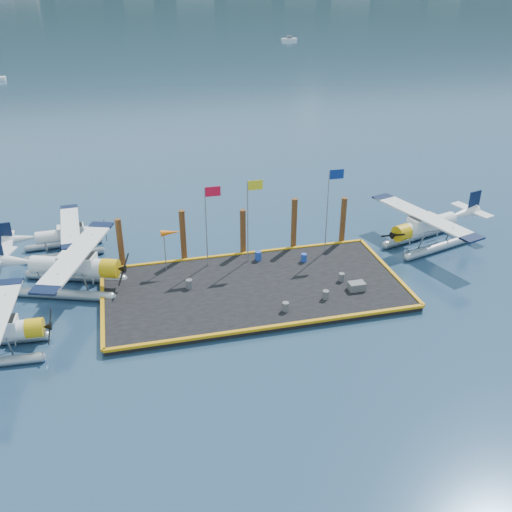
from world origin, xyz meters
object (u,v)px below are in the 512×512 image
at_px(drum_0, 189,284).
at_px(piling_4, 343,222).
at_px(flagpole_blue, 330,199).
at_px(piling_2, 243,233).
at_px(seaplane_b, 72,269).
at_px(drum_5, 258,256).
at_px(drum_2, 341,277).
at_px(flagpole_red, 209,214).
at_px(piling_3, 294,225).
at_px(crate, 357,286).
at_px(seaplane_d, 426,228).
at_px(drum_1, 326,295).
at_px(seaplane_c, 67,237).
at_px(windsock, 170,233).
at_px(drum_4, 304,258).
at_px(piling_1, 183,237).
at_px(piling_0, 121,245).
at_px(flagpole_yellow, 250,209).
at_px(drum_3, 286,307).

relative_size(drum_0, piling_4, 0.16).
relative_size(flagpole_blue, piling_2, 1.71).
distance_m(seaplane_b, drum_5, 13.11).
relative_size(drum_2, flagpole_red, 0.09).
bearing_deg(piling_3, flagpole_blue, -36.07).
distance_m(drum_2, crate, 1.48).
height_order(seaplane_d, drum_1, seaplane_d).
height_order(seaplane_c, drum_2, seaplane_c).
relative_size(drum_0, windsock, 0.20).
distance_m(drum_4, piling_1, 9.00).
distance_m(crate, piling_2, 9.73).
bearing_deg(piling_0, drum_0, -46.99).
bearing_deg(flagpole_blue, piling_4, 41.58).
distance_m(flagpole_blue, piling_0, 15.51).
relative_size(drum_0, crate, 0.57).
height_order(crate, piling_3, piling_3).
bearing_deg(drum_2, flagpole_yellow, 140.18).
bearing_deg(seaplane_c, piling_4, 75.94).
height_order(drum_0, flagpole_yellow, flagpole_yellow).
distance_m(seaplane_c, flagpole_yellow, 14.64).
xyz_separation_m(seaplane_b, piling_2, (12.30, 2.22, 0.26)).
xyz_separation_m(drum_5, piling_0, (-9.76, 1.65, 1.25)).
height_order(drum_1, flagpole_blue, flagpole_blue).
bearing_deg(seaplane_d, flagpole_yellow, 72.62).
height_order(drum_1, piling_2, piling_2).
bearing_deg(piling_2, drum_2, -47.47).
distance_m(seaplane_d, crate, 9.98).
bearing_deg(seaplane_c, drum_0, 40.68).
distance_m(seaplane_b, drum_0, 7.94).
xyz_separation_m(seaplane_d, drum_2, (-8.68, -4.31, -0.91)).
distance_m(seaplane_c, flagpole_red, 11.98).
xyz_separation_m(seaplane_c, drum_1, (16.68, -11.99, -0.62)).
relative_size(seaplane_c, piling_3, 1.98).
height_order(seaplane_d, flagpole_yellow, flagpole_yellow).
height_order(seaplane_b, drum_4, seaplane_b).
xyz_separation_m(drum_1, flagpole_red, (-6.49, 6.48, 3.70)).
bearing_deg(piling_2, flagpole_yellow, -82.79).
xyz_separation_m(drum_3, piling_2, (-0.74, 8.85, 1.20)).
distance_m(seaplane_b, windsock, 6.99).
relative_size(seaplane_d, windsock, 3.29).
bearing_deg(crate, piling_0, 153.71).
relative_size(drum_1, flagpole_yellow, 0.10).
height_order(seaplane_d, drum_2, seaplane_d).
relative_size(seaplane_b, flagpole_red, 1.74).
height_order(piling_0, piling_4, same).
bearing_deg(drum_3, seaplane_c, 137.06).
bearing_deg(windsock, seaplane_c, 143.51).
bearing_deg(piling_2, crate, -50.69).
bearing_deg(piling_4, flagpole_yellow, -168.40).
bearing_deg(flagpole_yellow, windsock, 180.00).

